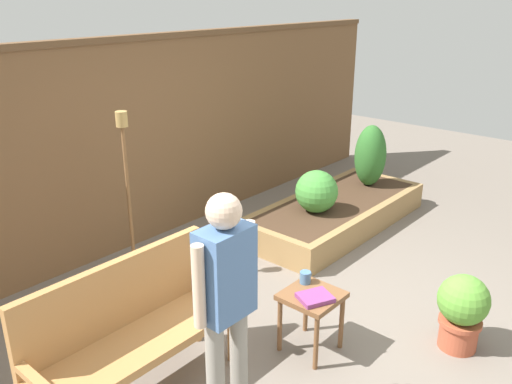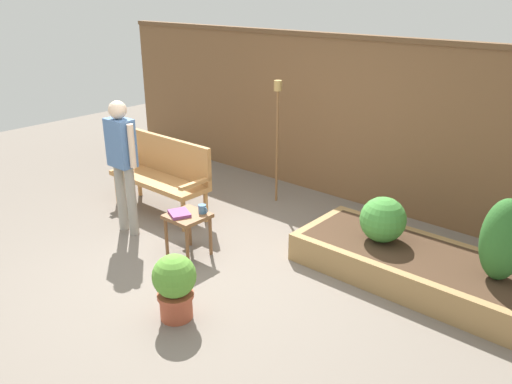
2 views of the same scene
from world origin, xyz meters
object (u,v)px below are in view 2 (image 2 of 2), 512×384
(cup_on_table, at_px, (203,209))
(potted_boxwood, at_px, (175,284))
(shrub_far_corner, at_px, (503,240))
(tiki_torch, at_px, (277,120))
(book_on_table, at_px, (179,213))
(person_by_bench, at_px, (122,156))
(garden_bench, at_px, (164,170))
(side_table, at_px, (188,222))
(shrub_near_bench, at_px, (383,220))

(cup_on_table, xyz_separation_m, potted_boxwood, (0.66, -0.96, -0.19))
(shrub_far_corner, distance_m, tiki_torch, 3.15)
(book_on_table, distance_m, potted_boxwood, 1.13)
(person_by_bench, bearing_deg, tiki_torch, 69.33)
(garden_bench, bearing_deg, cup_on_table, -22.21)
(book_on_table, bearing_deg, garden_bench, 172.37)
(garden_bench, relative_size, tiki_torch, 0.89)
(book_on_table, height_order, potted_boxwood, potted_boxwood)
(side_table, height_order, potted_boxwood, potted_boxwood)
(shrub_near_bench, relative_size, shrub_far_corner, 0.61)
(side_table, xyz_separation_m, shrub_far_corner, (2.78, 1.12, 0.28))
(shrub_far_corner, bearing_deg, garden_bench, -172.92)
(person_by_bench, bearing_deg, side_table, 4.37)
(garden_bench, xyz_separation_m, cup_on_table, (1.24, -0.51, -0.02))
(side_table, xyz_separation_m, tiki_torch, (-0.26, 1.81, 0.72))
(shrub_near_bench, xyz_separation_m, person_by_bench, (-2.63, -1.20, 0.40))
(side_table, relative_size, tiki_torch, 0.30)
(garden_bench, xyz_separation_m, shrub_near_bench, (2.81, 0.49, -0.01))
(cup_on_table, bearing_deg, shrub_far_corner, 20.30)
(garden_bench, relative_size, shrub_near_bench, 3.11)
(shrub_near_bench, xyz_separation_m, shrub_far_corner, (1.12, 0.00, 0.15))
(side_table, distance_m, person_by_bench, 1.11)
(shrub_near_bench, bearing_deg, garden_bench, -170.13)
(side_table, relative_size, potted_boxwood, 0.80)
(tiki_torch, bearing_deg, shrub_far_corner, -12.74)
(garden_bench, xyz_separation_m, side_table, (1.15, -0.64, -0.15))
(garden_bench, xyz_separation_m, tiki_torch, (0.89, 1.18, 0.57))
(cup_on_table, distance_m, shrub_near_bench, 1.85)
(garden_bench, height_order, tiki_torch, tiki_torch)
(cup_on_table, xyz_separation_m, shrub_near_bench, (1.56, 0.99, 0.00))
(person_by_bench, bearing_deg, shrub_far_corner, 17.71)
(book_on_table, bearing_deg, tiki_torch, 121.25)
(side_table, bearing_deg, shrub_near_bench, 34.12)
(book_on_table, relative_size, tiki_torch, 0.14)
(book_on_table, distance_m, person_by_bench, 1.02)
(shrub_near_bench, bearing_deg, cup_on_table, -147.55)
(book_on_table, xyz_separation_m, person_by_bench, (-0.92, -0.01, 0.44))
(garden_bench, relative_size, side_table, 3.00)
(person_by_bench, bearing_deg, shrub_near_bench, 24.51)
(garden_bench, distance_m, shrub_near_bench, 2.85)
(potted_boxwood, bearing_deg, shrub_far_corner, 44.05)
(shrub_near_bench, bearing_deg, potted_boxwood, -114.71)
(side_table, xyz_separation_m, book_on_table, (-0.05, -0.06, 0.10))
(cup_on_table, height_order, person_by_bench, person_by_bench)
(potted_boxwood, relative_size, person_by_bench, 0.39)
(book_on_table, xyz_separation_m, shrub_far_corner, (2.84, 1.19, 0.18))
(side_table, distance_m, shrub_near_bench, 2.01)
(shrub_far_corner, relative_size, person_by_bench, 0.49)
(cup_on_table, relative_size, shrub_near_bench, 0.26)
(garden_bench, height_order, potted_boxwood, garden_bench)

